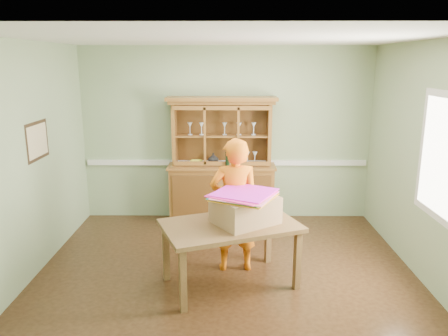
{
  "coord_description": "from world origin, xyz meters",
  "views": [
    {
      "loc": [
        0.02,
        -4.77,
        2.46
      ],
      "look_at": [
        -0.03,
        0.4,
        1.2
      ],
      "focal_mm": 35.0,
      "sensor_mm": 36.0,
      "label": 1
    }
  ],
  "objects_px": {
    "cardboard_box": "(245,210)",
    "person": "(235,205)",
    "china_hutch": "(222,179)",
    "dining_table": "(230,231)"
  },
  "relations": [
    {
      "from": "china_hutch",
      "to": "dining_table",
      "type": "height_order",
      "value": "china_hutch"
    },
    {
      "from": "china_hutch",
      "to": "dining_table",
      "type": "bearing_deg",
      "value": -86.53
    },
    {
      "from": "china_hutch",
      "to": "person",
      "type": "bearing_deg",
      "value": -83.91
    },
    {
      "from": "dining_table",
      "to": "cardboard_box",
      "type": "relative_size",
      "value": 2.62
    },
    {
      "from": "person",
      "to": "china_hutch",
      "type": "bearing_deg",
      "value": -87.91
    },
    {
      "from": "dining_table",
      "to": "person",
      "type": "distance_m",
      "value": 0.43
    },
    {
      "from": "cardboard_box",
      "to": "person",
      "type": "xyz_separation_m",
      "value": [
        -0.11,
        0.35,
        -0.07
      ]
    },
    {
      "from": "cardboard_box",
      "to": "china_hutch",
      "type": "bearing_deg",
      "value": 98.17
    },
    {
      "from": "person",
      "to": "cardboard_box",
      "type": "bearing_deg",
      "value": 103.48
    },
    {
      "from": "china_hutch",
      "to": "dining_table",
      "type": "relative_size",
      "value": 1.16
    }
  ]
}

